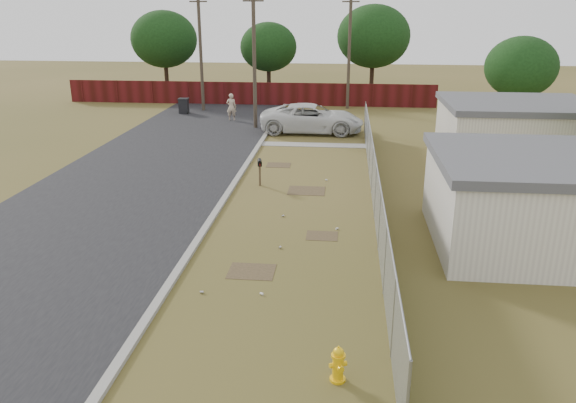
# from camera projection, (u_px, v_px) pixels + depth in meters

# --- Properties ---
(ground) EXTENTS (120.00, 120.00, 0.00)m
(ground) POSITION_uv_depth(u_px,v_px,m) (293.00, 215.00, 21.61)
(ground) COLOR brown
(ground) RESTS_ON ground
(street) EXTENTS (15.10, 60.00, 0.12)m
(street) POSITION_uv_depth(u_px,v_px,m) (181.00, 157.00, 29.82)
(street) COLOR black
(street) RESTS_ON ground
(chainlink_fence) EXTENTS (0.10, 27.06, 2.02)m
(chainlink_fence) POSITION_uv_depth(u_px,v_px,m) (375.00, 189.00, 22.01)
(chainlink_fence) COLOR gray
(chainlink_fence) RESTS_ON ground
(privacy_fence) EXTENTS (30.00, 0.12, 1.80)m
(privacy_fence) POSITION_uv_depth(u_px,v_px,m) (248.00, 93.00, 45.37)
(privacy_fence) COLOR #4E1012
(privacy_fence) RESTS_ON ground
(utility_poles) EXTENTS (12.60, 8.24, 9.00)m
(utility_poles) POSITION_uv_depth(u_px,v_px,m) (269.00, 49.00, 39.82)
(utility_poles) COLOR #453C2E
(utility_poles) RESTS_ON ground
(houses) EXTENTS (9.30, 17.24, 3.10)m
(houses) POSITION_uv_depth(u_px,v_px,m) (535.00, 161.00, 23.10)
(houses) COLOR silver
(houses) RESTS_ON ground
(horizon_trees) EXTENTS (33.32, 31.94, 7.78)m
(horizon_trees) POSITION_uv_depth(u_px,v_px,m) (334.00, 48.00, 42.12)
(horizon_trees) COLOR black
(horizon_trees) RESTS_ON ground
(fire_hydrant) EXTENTS (0.44, 0.44, 0.86)m
(fire_hydrant) POSITION_uv_depth(u_px,v_px,m) (338.00, 365.00, 11.92)
(fire_hydrant) COLOR yellow
(fire_hydrant) RESTS_ON ground
(mailbox) EXTENTS (0.27, 0.53, 1.21)m
(mailbox) POSITION_uv_depth(u_px,v_px,m) (260.00, 165.00, 24.81)
(mailbox) COLOR brown
(mailbox) RESTS_ON ground
(pickup_truck) EXTENTS (6.46, 2.98, 1.79)m
(pickup_truck) POSITION_uv_depth(u_px,v_px,m) (312.00, 118.00, 35.37)
(pickup_truck) COLOR silver
(pickup_truck) RESTS_ON ground
(pedestrian) EXTENTS (0.71, 0.48, 1.88)m
(pedestrian) POSITION_uv_depth(u_px,v_px,m) (231.00, 107.00, 39.10)
(pedestrian) COLOR #C3AA8F
(pedestrian) RESTS_ON ground
(trash_bin) EXTENTS (0.77, 0.81, 1.13)m
(trash_bin) POSITION_uv_depth(u_px,v_px,m) (184.00, 106.00, 41.75)
(trash_bin) COLOR black
(trash_bin) RESTS_ON ground
(scattered_litter) EXTENTS (3.78, 11.14, 0.07)m
(scattered_litter) POSITION_uv_depth(u_px,v_px,m) (288.00, 236.00, 19.54)
(scattered_litter) COLOR silver
(scattered_litter) RESTS_ON ground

